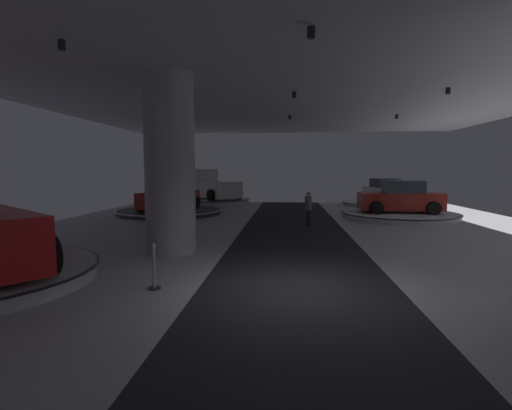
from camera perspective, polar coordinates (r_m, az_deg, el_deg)
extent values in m
cube|color=#B2B2B7|center=(8.45, 6.55, -12.72)|extent=(24.00, 44.00, 0.05)
cube|color=#232328|center=(8.44, 6.55, -12.53)|extent=(4.40, 44.00, 0.01)
cube|color=silver|center=(8.56, 6.99, 25.55)|extent=(24.00, 44.00, 0.10)
cylinder|color=black|center=(9.94, -27.33, 20.71)|extent=(0.16, 0.16, 0.22)
cylinder|color=black|center=(15.10, -15.02, 15.60)|extent=(0.16, 0.16, 0.22)
cylinder|color=black|center=(20.64, -9.77, 12.88)|extent=(0.16, 0.16, 0.22)
cylinder|color=black|center=(8.32, 8.33, 24.45)|extent=(0.16, 0.16, 0.22)
cylinder|color=black|center=(14.42, 5.79, 16.25)|extent=(0.16, 0.16, 0.22)
cylinder|color=black|center=(20.23, 5.14, 13.09)|extent=(0.16, 0.16, 0.22)
cylinder|color=black|center=(15.18, 27.04, 15.14)|extent=(0.16, 0.16, 0.22)
cylinder|color=black|center=(21.20, 20.51, 12.42)|extent=(0.16, 0.16, 0.22)
cylinder|color=#ADADB2|center=(11.99, -12.91, 5.99)|extent=(1.54, 1.54, 5.50)
cylinder|color=black|center=(12.83, -34.09, -3.78)|extent=(0.83, 0.74, 0.84)
cylinder|color=black|center=(9.30, -28.84, -6.68)|extent=(0.83, 0.74, 0.84)
cylinder|color=silver|center=(28.86, 18.97, 0.18)|extent=(5.97, 5.97, 0.26)
cylinder|color=black|center=(28.85, 18.98, 0.37)|extent=(6.09, 6.09, 0.05)
cube|color=silver|center=(28.80, 19.02, 1.64)|extent=(2.58, 4.47, 0.90)
cube|color=#2D3842|center=(28.90, 18.94, 3.14)|extent=(1.90, 2.17, 0.70)
cylinder|color=black|center=(28.01, 22.10, 0.89)|extent=(0.35, 0.71, 0.68)
cylinder|color=black|center=(27.11, 18.39, 0.87)|extent=(0.35, 0.71, 0.68)
cylinder|color=black|center=(30.54, 19.54, 1.31)|extent=(0.35, 0.71, 0.68)
cylinder|color=black|center=(29.72, 16.08, 1.31)|extent=(0.35, 0.71, 0.68)
sphere|color=white|center=(27.19, 21.83, 1.58)|extent=(0.18, 0.18, 0.18)
sphere|color=white|center=(26.73, 19.96, 1.59)|extent=(0.18, 0.18, 0.18)
cylinder|color=#B7B7BC|center=(29.33, -6.54, 0.60)|extent=(5.56, 5.56, 0.35)
cylinder|color=black|center=(29.32, -6.54, 0.88)|extent=(5.68, 5.68, 0.05)
cube|color=silver|center=(29.27, -6.56, 2.40)|extent=(5.01, 5.41, 1.20)
cube|color=silver|center=(30.74, -8.10, 4.48)|extent=(2.55, 2.52, 1.00)
cube|color=#28333D|center=(30.28, -7.66, 4.48)|extent=(1.39, 1.18, 0.75)
cylinder|color=black|center=(30.41, -10.17, 1.84)|extent=(0.75, 0.82, 0.84)
cylinder|color=black|center=(31.47, -6.29, 2.01)|extent=(0.75, 0.82, 0.84)
cylinder|color=black|center=(27.10, -6.85, 1.47)|extent=(0.75, 0.82, 0.84)
cylinder|color=black|center=(28.29, -2.65, 1.66)|extent=(0.75, 0.82, 0.84)
cylinder|color=#333338|center=(22.72, -12.93, -0.99)|extent=(5.97, 5.97, 0.26)
cylinder|color=white|center=(22.71, -12.93, -0.74)|extent=(6.09, 6.09, 0.05)
cube|color=maroon|center=(22.65, -12.97, 0.87)|extent=(2.79, 4.52, 0.90)
cube|color=#2D3842|center=(22.48, -13.21, 2.74)|extent=(1.98, 2.23, 0.70)
cylinder|color=black|center=(24.41, -13.17, 0.54)|extent=(0.38, 0.71, 0.68)
cylinder|color=black|center=(23.40, -9.02, 0.42)|extent=(0.38, 0.71, 0.68)
cylinder|color=black|center=(22.05, -17.12, -0.06)|extent=(0.38, 0.71, 0.68)
cylinder|color=black|center=(20.94, -12.70, -0.23)|extent=(0.38, 0.71, 0.68)
sphere|color=white|center=(24.65, -11.41, 1.52)|extent=(0.18, 0.18, 0.18)
sphere|color=white|center=(24.17, -9.39, 1.47)|extent=(0.18, 0.18, 0.18)
cylinder|color=silver|center=(21.65, 20.83, -1.45)|extent=(5.95, 5.95, 0.31)
cylinder|color=black|center=(21.64, 20.84, -1.13)|extent=(6.07, 6.07, 0.05)
cube|color=maroon|center=(21.58, 20.90, 0.56)|extent=(4.22, 1.84, 0.90)
cube|color=#2D3842|center=(21.58, 21.35, 2.53)|extent=(1.91, 1.58, 0.70)
cylinder|color=black|center=(20.27, 17.82, -0.40)|extent=(0.68, 0.23, 0.68)
cylinder|color=black|center=(22.20, 16.60, 0.11)|extent=(0.68, 0.23, 0.68)
cylinder|color=black|center=(21.13, 25.36, -0.44)|extent=(0.68, 0.23, 0.68)
cylinder|color=black|center=(22.99, 23.57, 0.06)|extent=(0.68, 0.23, 0.68)
sphere|color=white|center=(20.58, 15.81, 0.81)|extent=(0.18, 0.18, 0.18)
sphere|color=white|center=(21.55, 15.28, 1.02)|extent=(0.18, 0.18, 0.18)
cylinder|color=black|center=(17.50, 7.95, -1.88)|extent=(0.14, 0.14, 0.80)
cylinder|color=black|center=(17.33, 7.85, -1.95)|extent=(0.14, 0.14, 0.80)
cylinder|color=#6B665B|center=(17.34, 7.92, 0.25)|extent=(0.32, 0.32, 0.62)
sphere|color=beige|center=(17.31, 7.94, 1.63)|extent=(0.22, 0.22, 0.22)
cylinder|color=#333338|center=(8.70, -15.14, -12.02)|extent=(0.28, 0.28, 0.04)
cylinder|color=#B2B2B7|center=(8.57, -15.21, -9.09)|extent=(0.07, 0.07, 0.96)
sphere|color=#B2B2B7|center=(8.47, -15.29, -5.94)|extent=(0.10, 0.10, 0.10)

